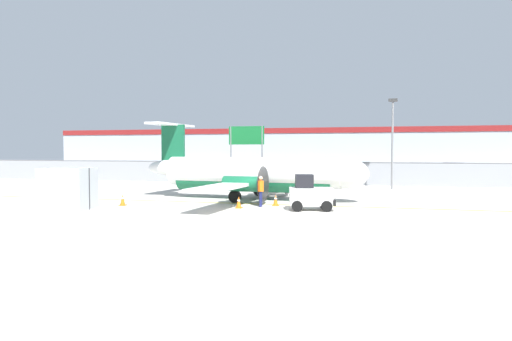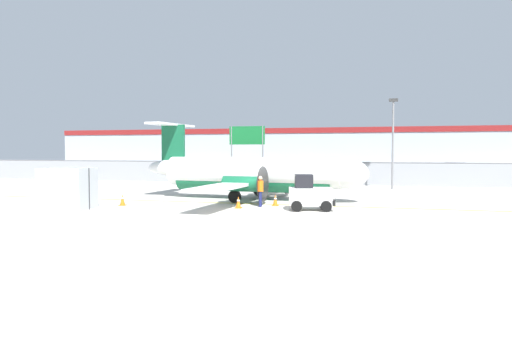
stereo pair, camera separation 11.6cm
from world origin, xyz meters
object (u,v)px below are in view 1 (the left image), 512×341
object	(u,v)px
traffic_cone_near_right	(276,200)
parked_car_1	(217,170)
baggage_tug	(310,194)
ground_crew_worker	(261,190)
cargo_container	(68,189)
highway_sign	(246,140)
parked_car_7	(454,169)
traffic_cone_far_left	(123,200)
parked_car_2	(266,169)
apron_light_pole	(392,136)
parked_car_4	(342,168)
parked_car_5	(387,170)
commuter_airplane	(256,174)
parked_car_0	(178,170)
parked_car_6	(421,169)
parked_car_3	(301,169)
traffic_cone_near_left	(239,202)

from	to	relation	value
traffic_cone_near_right	parked_car_1	bearing A→B (deg)	116.70
baggage_tug	ground_crew_worker	xyz separation A→B (m)	(-2.83, 0.79, 0.10)
cargo_container	baggage_tug	bearing A→B (deg)	5.87
traffic_cone_near_right	highway_sign	xyz separation A→B (m)	(-6.82, 18.38, 3.83)
highway_sign	cargo_container	bearing A→B (deg)	-98.89
parked_car_7	highway_sign	distance (m)	27.18
traffic_cone_far_left	parked_car_1	world-z (taller)	parked_car_1
cargo_container	parked_car_2	xyz separation A→B (m)	(3.20, 32.78, -0.21)
parked_car_2	cargo_container	bearing A→B (deg)	91.15
traffic_cone_near_right	apron_light_pole	distance (m)	15.45
apron_light_pole	parked_car_4	bearing A→B (deg)	105.25
parked_car_5	highway_sign	distance (m)	18.08
commuter_airplane	cargo_container	distance (m)	11.08
parked_car_0	parked_car_5	bearing A→B (deg)	-171.31
parked_car_6	parked_car_4	bearing A→B (deg)	178.05
parked_car_2	parked_car_3	xyz separation A→B (m)	(4.05, 0.98, 0.00)
parked_car_1	apron_light_pole	size ratio (longest dim) A/B	0.59
ground_crew_worker	parked_car_4	distance (m)	33.20
traffic_cone_far_left	apron_light_pole	bearing A→B (deg)	45.09
traffic_cone_near_right	traffic_cone_far_left	xyz separation A→B (m)	(-8.43, -1.99, 0.00)
parked_car_4	parked_car_5	size ratio (longest dim) A/B	1.03
commuter_airplane	parked_car_6	world-z (taller)	commuter_airplane
traffic_cone_near_right	parked_car_4	xyz separation A→B (m)	(1.56, 32.50, 0.58)
commuter_airplane	parked_car_3	xyz separation A→B (m)	(-1.21, 26.64, -0.71)
traffic_cone_near_left	traffic_cone_near_right	bearing A→B (deg)	41.35
parked_car_4	parked_car_7	distance (m)	13.47
parked_car_3	traffic_cone_near_left	bearing A→B (deg)	98.06
apron_light_pole	ground_crew_worker	bearing A→B (deg)	-118.37
apron_light_pole	parked_car_2	bearing A→B (deg)	132.34
parked_car_7	apron_light_pole	xyz separation A→B (m)	(-8.10, -21.10, 3.41)
highway_sign	parked_car_0	bearing A→B (deg)	151.26
parked_car_2	apron_light_pole	size ratio (longest dim) A/B	0.60
baggage_tug	traffic_cone_near_right	world-z (taller)	baggage_tug
commuter_airplane	parked_car_5	size ratio (longest dim) A/B	3.78
traffic_cone_near_right	traffic_cone_far_left	world-z (taller)	same
commuter_airplane	highway_sign	world-z (taller)	highway_sign
ground_crew_worker	traffic_cone_near_left	xyz separation A→B (m)	(-1.01, -0.89, -0.64)
ground_crew_worker	parked_car_4	xyz separation A→B (m)	(2.27, 33.13, -0.06)
parked_car_3	highway_sign	bearing A→B (deg)	77.10
traffic_cone_far_left	parked_car_0	xyz separation A→B (m)	(-8.10, 25.70, 0.58)
traffic_cone_near_right	parked_car_2	bearing A→B (deg)	104.04
ground_crew_worker	traffic_cone_near_right	size ratio (longest dim) A/B	2.66
parked_car_1	parked_car_4	xyz separation A→B (m)	(13.02, 9.72, 0.00)
apron_light_pole	highway_sign	size ratio (longest dim) A/B	1.32
parked_car_0	parked_car_4	bearing A→B (deg)	-159.85
parked_car_4	apron_light_pole	size ratio (longest dim) A/B	0.60
baggage_tug	parked_car_5	world-z (taller)	baggage_tug
baggage_tug	parked_car_0	distance (m)	31.28
baggage_tug	ground_crew_worker	size ratio (longest dim) A/B	1.48
parked_car_4	traffic_cone_near_right	bearing A→B (deg)	94.52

